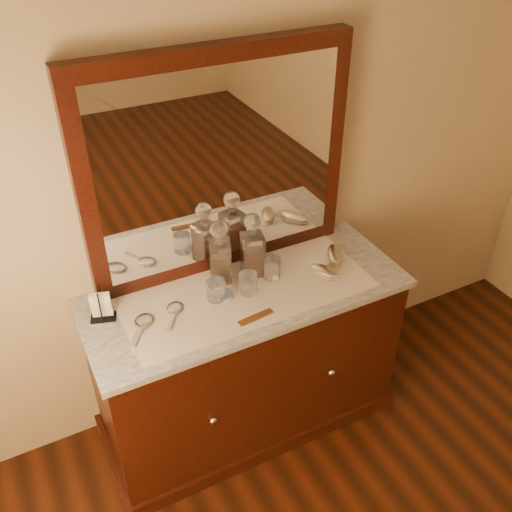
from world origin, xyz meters
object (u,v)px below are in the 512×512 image
brush_near (325,272)px  hand_mirror_inner (174,310)px  decanter_left (220,258)px  hand_mirror_outer (143,324)px  comb (256,317)px  pin_dish (225,295)px  napkin_rack (101,307)px  decanter_right (253,251)px  mirror_frame (219,165)px  dresser_cabinet (247,360)px  brush_far (335,255)px

brush_near → hand_mirror_inner: size_ratio=0.90×
decanter_left → hand_mirror_outer: size_ratio=1.60×
hand_mirror_outer → decanter_left: bearing=18.4°
comb → pin_dish: bearing=100.7°
napkin_rack → pin_dish: bearing=-11.4°
decanter_right → hand_mirror_outer: (-0.56, -0.11, -0.11)m
decanter_left → decanter_right: 0.15m
pin_dish → hand_mirror_outer: size_ratio=0.40×
mirror_frame → comb: size_ratio=7.55×
dresser_cabinet → decanter_right: (0.09, 0.10, 0.56)m
mirror_frame → napkin_rack: mirror_frame is taller
decanter_right → pin_dish: bearing=-152.7°
pin_dish → napkin_rack: napkin_rack is taller
pin_dish → mirror_frame: bearing=67.6°
brush_far → hand_mirror_inner: size_ratio=0.96×
pin_dish → hand_mirror_outer: 0.38m
decanter_left → brush_far: 0.56m
decanter_right → brush_far: bearing=-12.1°
pin_dish → decanter_right: decanter_right is taller
dresser_cabinet → brush_far: bearing=1.7°
napkin_rack → brush_near: napkin_rack is taller
decanter_right → mirror_frame: bearing=120.1°
brush_far → hand_mirror_inner: brush_far is taller
decanter_right → brush_far: size_ratio=1.82×
comb → napkin_rack: size_ratio=1.02×
hand_mirror_outer → hand_mirror_inner: bearing=7.7°
decanter_left → brush_far: (0.54, -0.11, -0.10)m
hand_mirror_outer → dresser_cabinet: bearing=1.9°
decanter_left → hand_mirror_outer: bearing=-161.6°
decanter_right → hand_mirror_inner: bearing=-167.3°
dresser_cabinet → napkin_rack: (-0.61, 0.10, 0.50)m
hand_mirror_outer → hand_mirror_inner: 0.15m
decanter_right → dresser_cabinet: bearing=-130.8°
brush_near → hand_mirror_outer: size_ratio=0.84×
pin_dish → dresser_cabinet: bearing=-1.6°
decanter_left → hand_mirror_outer: decanter_left is taller
hand_mirror_inner → decanter_left: bearing=23.7°
decanter_left → brush_near: decanter_left is taller
decanter_right → brush_near: decanter_right is taller
dresser_cabinet → hand_mirror_outer: bearing=-178.1°
brush_near → hand_mirror_inner: (-0.70, 0.08, -0.01)m
mirror_frame → pin_dish: mirror_frame is taller
dresser_cabinet → mirror_frame: mirror_frame is taller
napkin_rack → hand_mirror_inner: (0.27, -0.10, -0.05)m
comb → decanter_left: decanter_left is taller
decanter_right → brush_near: 0.34m
decanter_left → comb: bearing=-86.3°
napkin_rack → decanter_right: decanter_right is taller
brush_far → mirror_frame: bearing=154.2°
comb → decanter_left: bearing=88.3°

